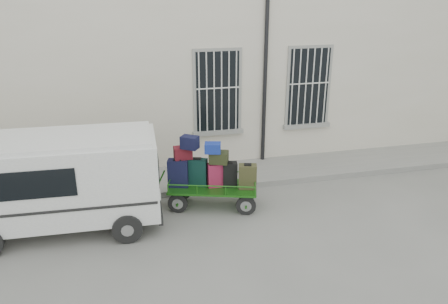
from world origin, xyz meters
TOP-DOWN VIEW (x-y plane):
  - ground at (0.00, 0.00)m, footprint 80.00×80.00m
  - building at (0.00, 5.50)m, footprint 24.00×5.15m
  - sidewalk at (0.00, 2.20)m, footprint 24.00×1.70m
  - luggage_cart at (-1.14, 0.62)m, footprint 2.45×1.51m
  - van at (-4.41, 0.39)m, footprint 4.22×2.02m

SIDE VIEW (x-z plane):
  - ground at x=0.00m, z-range 0.00..0.00m
  - sidewalk at x=0.00m, z-range 0.00..0.15m
  - luggage_cart at x=-1.14m, z-range -0.06..1.72m
  - van at x=-4.41m, z-range 0.15..2.24m
  - building at x=0.00m, z-range 0.00..6.00m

